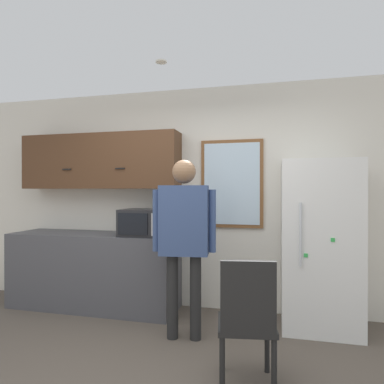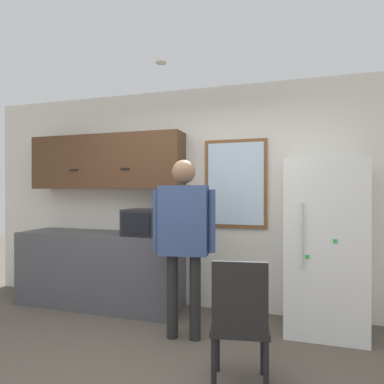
{
  "view_description": "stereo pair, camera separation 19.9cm",
  "coord_description": "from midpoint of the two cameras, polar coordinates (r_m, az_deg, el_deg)",
  "views": [
    {
      "loc": [
        1.02,
        -2.24,
        1.44
      ],
      "look_at": [
        0.21,
        1.03,
        1.42
      ],
      "focal_mm": 32.0,
      "sensor_mm": 36.0,
      "label": 1
    },
    {
      "loc": [
        1.22,
        -2.18,
        1.44
      ],
      "look_at": [
        0.21,
        1.03,
        1.42
      ],
      "focal_mm": 32.0,
      "sensor_mm": 36.0,
      "label": 2
    }
  ],
  "objects": [
    {
      "name": "back_wall",
      "position": [
        4.26,
        2.16,
        -0.93
      ],
      "size": [
        6.0,
        0.06,
        2.7
      ],
      "color": "silver",
      "rests_on": "ground_plane"
    },
    {
      "name": "counter",
      "position": [
        4.51,
        -13.85,
        -12.35
      ],
      "size": [
        2.07,
        0.63,
        0.91
      ],
      "color": "#4C4C51",
      "rests_on": "ground_plane"
    },
    {
      "name": "upper_cabinets",
      "position": [
        4.55,
        -12.89,
        4.89
      ],
      "size": [
        2.07,
        0.35,
        0.69
      ],
      "color": "#51331E"
    },
    {
      "name": "microwave",
      "position": [
        4.05,
        -6.11,
        -5.04
      ],
      "size": [
        0.5,
        0.42,
        0.31
      ],
      "color": "#232326",
      "rests_on": "counter"
    },
    {
      "name": "person",
      "position": [
        3.33,
        0.33,
        -6.14
      ],
      "size": [
        0.61,
        0.28,
        1.74
      ],
      "rotation": [
        0.0,
        0.0,
        0.13
      ],
      "color": "black",
      "rests_on": "ground_plane"
    },
    {
      "name": "refrigerator",
      "position": [
        3.8,
        22.49,
        -8.28
      ],
      "size": [
        0.77,
        0.68,
        1.75
      ],
      "color": "white",
      "rests_on": "ground_plane"
    },
    {
      "name": "chair",
      "position": [
        2.63,
        10.26,
        -20.12
      ],
      "size": [
        0.48,
        0.48,
        0.95
      ],
      "rotation": [
        0.0,
        0.0,
        3.3
      ],
      "color": "black",
      "rests_on": "ground_plane"
    },
    {
      "name": "window",
      "position": [
        4.12,
        8.66,
        1.38
      ],
      "size": [
        0.74,
        0.05,
        1.05
      ],
      "color": "brown"
    },
    {
      "name": "ceiling_light",
      "position": [
        3.54,
        -3.48,
        20.78
      ],
      "size": [
        0.11,
        0.11,
        0.01
      ],
      "color": "white"
    }
  ]
}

